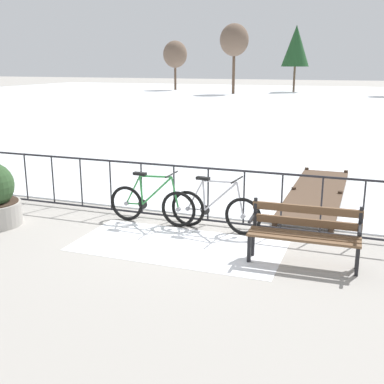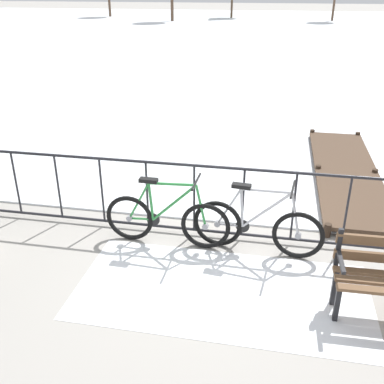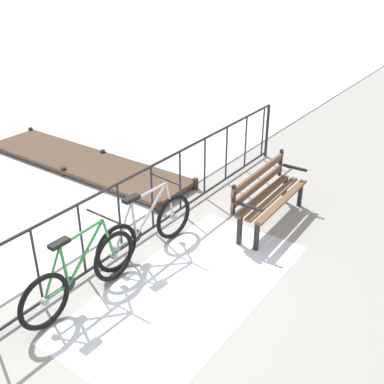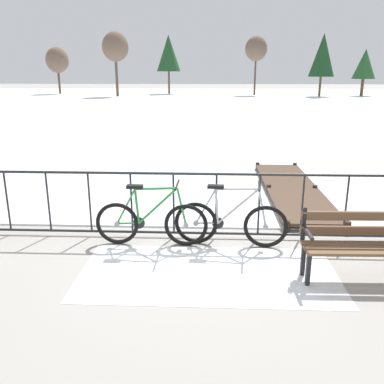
{
  "view_description": "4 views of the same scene",
  "coord_description": "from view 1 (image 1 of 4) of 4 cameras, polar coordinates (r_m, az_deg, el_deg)",
  "views": [
    {
      "loc": [
        2.98,
        -8.07,
        2.87
      ],
      "look_at": [
        0.06,
        -0.1,
        0.61
      ],
      "focal_mm": 45.58,
      "sensor_mm": 36.0,
      "label": 1
    },
    {
      "loc": [
        0.68,
        -5.34,
        3.23
      ],
      "look_at": [
        -0.32,
        -0.21,
        0.76
      ],
      "focal_mm": 41.61,
      "sensor_mm": 36.0,
      "label": 2
    },
    {
      "loc": [
        -3.49,
        -3.89,
        3.7
      ],
      "look_at": [
        1.27,
        -0.5,
        0.69
      ],
      "focal_mm": 44.31,
      "sensor_mm": 36.0,
      "label": 3
    },
    {
      "loc": [
        0.23,
        -6.06,
        2.56
      ],
      "look_at": [
        -0.03,
        -0.38,
        0.87
      ],
      "focal_mm": 38.31,
      "sensor_mm": 36.0,
      "label": 4
    }
  ],
  "objects": [
    {
      "name": "ground_plane",
      "position": [
        9.07,
        -0.14,
        -3.56
      ],
      "size": [
        160.0,
        160.0,
        0.0
      ],
      "primitive_type": "plane",
      "color": "#9E9991"
    },
    {
      "name": "frozen_pond",
      "position": [
        36.7,
        15.63,
        9.89
      ],
      "size": [
        80.0,
        56.0,
        0.03
      ],
      "primitive_type": "cube",
      "color": "white",
      "rests_on": "ground"
    },
    {
      "name": "snow_patch",
      "position": [
        7.93,
        -1.63,
        -6.28
      ],
      "size": [
        3.37,
        1.64,
        0.01
      ],
      "primitive_type": "cube",
      "color": "white",
      "rests_on": "ground"
    },
    {
      "name": "railing_fence",
      "position": [
        8.9,
        -0.14,
        -0.14
      ],
      "size": [
        9.06,
        0.06,
        1.07
      ],
      "color": "#232328",
      "rests_on": "ground"
    },
    {
      "name": "bicycle_near_railing",
      "position": [
        8.54,
        2.66,
        -2.14
      ],
      "size": [
        1.71,
        0.52,
        0.97
      ],
      "color": "black",
      "rests_on": "ground"
    },
    {
      "name": "bicycle_second",
      "position": [
        8.93,
        -4.73,
        -1.43
      ],
      "size": [
        1.71,
        0.52,
        0.97
      ],
      "color": "black",
      "rests_on": "ground"
    },
    {
      "name": "park_bench",
      "position": [
        7.31,
        13.02,
        -4.33
      ],
      "size": [
        1.61,
        0.52,
        0.89
      ],
      "color": "brown",
      "rests_on": "ground"
    },
    {
      "name": "wooden_dock",
      "position": [
        10.98,
        14.36,
        -0.09
      ],
      "size": [
        1.1,
        4.54,
        0.2
      ],
      "color": "#4C3828",
      "rests_on": "ground"
    },
    {
      "name": "tree_far_west",
      "position": [
        51.24,
        12.06,
        16.37
      ],
      "size": [
        2.73,
        2.73,
        6.47
      ],
      "color": "brown",
      "rests_on": "ground"
    },
    {
      "name": "tree_east_mid",
      "position": [
        54.11,
        -1.99,
        15.79
      ],
      "size": [
        2.56,
        2.56,
        5.16
      ],
      "color": "brown",
      "rests_on": "ground"
    },
    {
      "name": "tree_extra",
      "position": [
        47.26,
        4.97,
        17.27
      ],
      "size": [
        2.67,
        2.67,
        6.38
      ],
      "color": "brown",
      "rests_on": "ground"
    }
  ]
}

